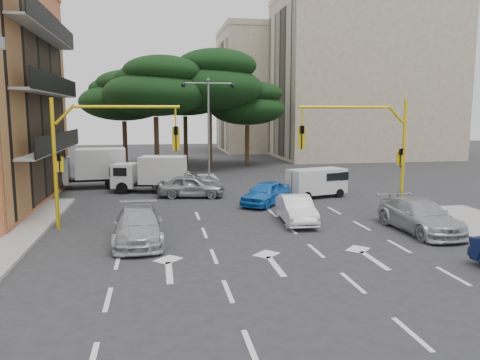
% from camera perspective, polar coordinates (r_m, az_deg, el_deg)
% --- Properties ---
extents(ground, '(120.00, 120.00, 0.00)m').
position_cam_1_polar(ground, '(21.38, 1.01, -6.22)').
color(ground, '#28282B').
rests_on(ground, ground).
extents(median_strip, '(1.40, 6.00, 0.15)m').
position_cam_1_polar(median_strip, '(36.91, -3.79, 0.03)').
color(median_strip, gray).
rests_on(median_strip, ground).
extents(apartment_beige_near, '(20.20, 12.15, 18.70)m').
position_cam_1_polar(apartment_beige_near, '(57.68, 14.78, 11.97)').
color(apartment_beige_near, tan).
rests_on(apartment_beige_near, ground).
extents(apartment_beige_far, '(16.20, 12.15, 16.70)m').
position_cam_1_polar(apartment_beige_far, '(66.58, 4.73, 10.82)').
color(apartment_beige_far, tan).
rests_on(apartment_beige_far, ground).
extents(pine_left_near, '(9.15, 9.15, 10.23)m').
position_cam_1_polar(pine_left_near, '(42.33, -10.22, 11.19)').
color(pine_left_near, '#382616').
rests_on(pine_left_near, ground).
extents(pine_center, '(9.98, 9.98, 11.16)m').
position_cam_1_polar(pine_center, '(44.65, -3.67, 12.03)').
color(pine_center, '#382616').
rests_on(pine_center, ground).
extents(pine_left_far, '(8.32, 8.32, 9.30)m').
position_cam_1_polar(pine_left_far, '(46.39, -13.96, 9.95)').
color(pine_left_far, '#382616').
rests_on(pine_left_far, ground).
extents(pine_right, '(7.49, 7.49, 8.37)m').
position_cam_1_polar(pine_right, '(47.16, 0.98, 9.32)').
color(pine_right, '#382616').
rests_on(pine_right, ground).
extents(pine_back, '(9.15, 9.15, 10.23)m').
position_cam_1_polar(pine_back, '(49.42, -6.67, 10.82)').
color(pine_back, '#382616').
rests_on(pine_back, ground).
extents(signal_mast_right, '(5.79, 0.37, 6.00)m').
position_cam_1_polar(signal_mast_right, '(24.83, 15.76, 4.57)').
color(signal_mast_right, yellow).
rests_on(signal_mast_right, ground).
extents(signal_mast_left, '(5.79, 0.37, 6.00)m').
position_cam_1_polar(signal_mast_left, '(22.53, -17.28, 4.16)').
color(signal_mast_left, yellow).
rests_on(signal_mast_left, ground).
extents(street_lamp_center, '(4.16, 0.36, 7.77)m').
position_cam_1_polar(street_lamp_center, '(36.53, -3.87, 8.37)').
color(street_lamp_center, slate).
rests_on(street_lamp_center, median_strip).
extents(car_white_hatch, '(1.70, 4.10, 1.32)m').
position_cam_1_polar(car_white_hatch, '(23.01, 6.85, -3.56)').
color(car_white_hatch, silver).
rests_on(car_white_hatch, ground).
extents(car_blue_compact, '(3.85, 4.15, 1.38)m').
position_cam_1_polar(car_blue_compact, '(27.26, 3.18, -1.59)').
color(car_blue_compact, blue).
rests_on(car_blue_compact, ground).
extents(car_silver_wagon, '(2.13, 4.95, 1.42)m').
position_cam_1_polar(car_silver_wagon, '(19.89, -12.29, -5.42)').
color(car_silver_wagon, '#AFB2B7').
rests_on(car_silver_wagon, ground).
extents(car_silver_cross_a, '(4.88, 2.30, 1.35)m').
position_cam_1_polar(car_silver_cross_a, '(32.22, -6.44, -0.14)').
color(car_silver_cross_a, '#9D9FA5').
rests_on(car_silver_cross_a, ground).
extents(car_silver_cross_b, '(4.39, 2.41, 1.42)m').
position_cam_1_polar(car_silver_cross_b, '(29.75, -5.95, -0.76)').
color(car_silver_cross_b, '#94979B').
rests_on(car_silver_cross_b, ground).
extents(car_silver_parked, '(2.18, 5.07, 1.46)m').
position_cam_1_polar(car_silver_parked, '(22.61, 21.08, -4.09)').
color(car_silver_parked, '#ACAEB4').
rests_on(car_silver_parked, ground).
extents(van_white, '(3.98, 2.57, 1.83)m').
position_cam_1_polar(van_white, '(30.02, 9.31, -0.34)').
color(van_white, silver).
rests_on(van_white, ground).
extents(box_truck_a, '(5.87, 2.90, 2.79)m').
position_cam_1_polar(box_truck_a, '(34.90, -18.25, 1.34)').
color(box_truck_a, silver).
rests_on(box_truck_a, ground).
extents(box_truck_b, '(5.23, 3.00, 2.42)m').
position_cam_1_polar(box_truck_b, '(32.08, -10.92, 0.70)').
color(box_truck_b, silver).
rests_on(box_truck_b, ground).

